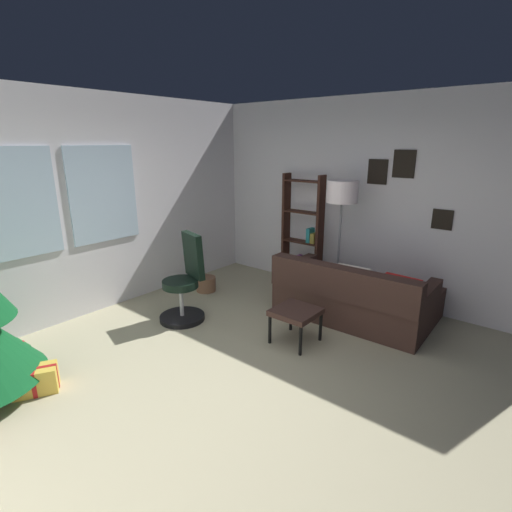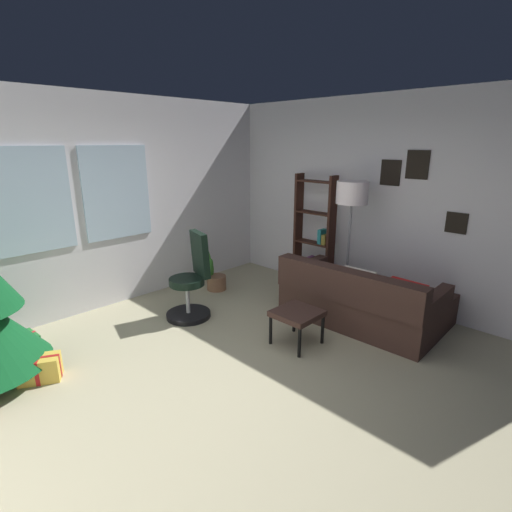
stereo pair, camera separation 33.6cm
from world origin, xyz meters
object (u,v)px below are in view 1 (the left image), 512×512
Objects in this scene: footstool at (296,314)px; gift_box_green at (10,354)px; floor_lamp at (342,199)px; office_chair at (185,287)px; couch at (363,297)px; gift_box_gold at (35,380)px; bookshelf at (303,239)px; potted_plant at (203,277)px.

footstool is 3.00m from gift_box_green.
footstool is 1.67m from floor_lamp.
couch is at bearing -49.52° from office_chair.
footstool is 1.13× the size of gift_box_gold.
office_chair is 0.65× the size of floor_lamp.
gift_box_green is (-2.18, 2.05, -0.27)m from footstool.
footstool is 1.45m from office_chair.
gift_box_green is 3.94m from bookshelf.
bookshelf reaches higher than footstool.
gift_box_green is 0.49× the size of potted_plant.
office_chair reaches higher than potted_plant.
potted_plant is (2.64, 0.64, 0.10)m from gift_box_gold.
footstool reaches higher than gift_box_gold.
footstool is 1.44× the size of gift_box_green.
footstool is 2.58m from gift_box_gold.
office_chair is 2.28m from floor_lamp.
office_chair is (1.85, 0.11, 0.31)m from gift_box_gold.
gift_box_green is 0.19× the size of floor_lamp.
gift_box_gold is 0.24× the size of bookshelf.
gift_box_green is at bearing 160.14° from office_chair.
gift_box_gold is 3.84m from bookshelf.
potted_plant is at bearing 13.61° from gift_box_gold.
gift_box_gold is 0.38× the size of office_chair.
office_chair is 1.65× the size of potted_plant.
floor_lamp is at bearing -37.42° from office_chair.
office_chair is (-0.38, 1.39, 0.09)m from footstool.
bookshelf is (0.47, 1.22, 0.48)m from couch.
potted_plant reaches higher than gift_box_gold.
couch is at bearing -25.64° from gift_box_gold.
bookshelf is at bearing 68.46° from floor_lamp.
gift_box_gold reaches higher than gift_box_green.
couch is 3.98× the size of footstool.
gift_box_green is at bearing 163.12° from bookshelf.
couch is 4.49× the size of gift_box_gold.
potted_plant is at bearing -2.74° from gift_box_green.
office_chair is at bearing -146.16° from potted_plant.
potted_plant is (2.59, -0.12, 0.14)m from gift_box_green.
bookshelf is 1.08m from floor_lamp.
floor_lamp reaches higher than footstool.
bookshelf is at bearing -5.54° from gift_box_gold.
gift_box_green is 2.59m from potted_plant.
footstool is 0.28× the size of floor_lamp.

